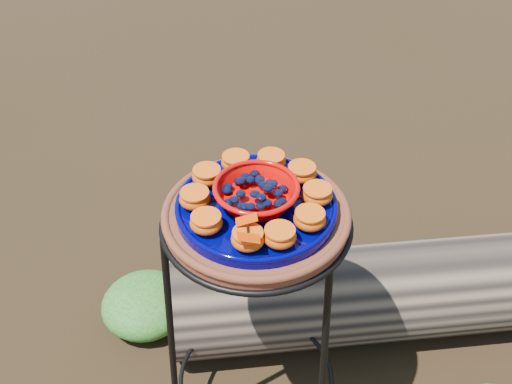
% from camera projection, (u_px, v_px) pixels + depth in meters
% --- Properties ---
extents(plant_stand, '(0.44, 0.44, 0.70)m').
position_uv_depth(plant_stand, '(256.00, 329.00, 1.56)').
color(plant_stand, black).
rests_on(plant_stand, ground).
extents(terracotta_saucer, '(0.38, 0.38, 0.03)m').
position_uv_depth(terracotta_saucer, '(256.00, 217.00, 1.32)').
color(terracotta_saucer, maroon).
rests_on(terracotta_saucer, plant_stand).
extents(cobalt_plate, '(0.33, 0.33, 0.02)m').
position_uv_depth(cobalt_plate, '(256.00, 207.00, 1.31)').
color(cobalt_plate, '#010036').
rests_on(cobalt_plate, terracotta_saucer).
extents(red_bowl, '(0.16, 0.16, 0.05)m').
position_uv_depth(red_bowl, '(256.00, 195.00, 1.29)').
color(red_bowl, '#C50502').
rests_on(red_bowl, cobalt_plate).
extents(glass_gems, '(0.13, 0.13, 0.02)m').
position_uv_depth(glass_gems, '(256.00, 182.00, 1.26)').
color(glass_gems, black).
rests_on(glass_gems, red_bowl).
extents(orange_half_0, '(0.06, 0.06, 0.04)m').
position_uv_depth(orange_half_0, '(248.00, 239.00, 1.19)').
color(orange_half_0, '#CE440D').
rests_on(orange_half_0, cobalt_plate).
extents(orange_half_1, '(0.06, 0.06, 0.04)m').
position_uv_depth(orange_half_1, '(280.00, 236.00, 1.20)').
color(orange_half_1, '#CE440D').
rests_on(orange_half_1, cobalt_plate).
extents(orange_half_2, '(0.06, 0.06, 0.04)m').
position_uv_depth(orange_half_2, '(310.00, 219.00, 1.24)').
color(orange_half_2, '#CE440D').
rests_on(orange_half_2, cobalt_plate).
extents(orange_half_3, '(0.06, 0.06, 0.04)m').
position_uv_depth(orange_half_3, '(317.00, 195.00, 1.29)').
color(orange_half_3, '#CE440D').
rests_on(orange_half_3, cobalt_plate).
extents(orange_half_4, '(0.06, 0.06, 0.04)m').
position_uv_depth(orange_half_4, '(302.00, 173.00, 1.35)').
color(orange_half_4, '#CE440D').
rests_on(orange_half_4, cobalt_plate).
extents(orange_half_5, '(0.06, 0.06, 0.04)m').
position_uv_depth(orange_half_5, '(271.00, 161.00, 1.38)').
color(orange_half_5, '#CE440D').
rests_on(orange_half_5, cobalt_plate).
extents(orange_half_6, '(0.06, 0.06, 0.04)m').
position_uv_depth(orange_half_6, '(236.00, 162.00, 1.38)').
color(orange_half_6, '#CE440D').
rests_on(orange_half_6, cobalt_plate).
extents(orange_half_7, '(0.06, 0.06, 0.04)m').
position_uv_depth(orange_half_7, '(207.00, 176.00, 1.34)').
color(orange_half_7, '#CE440D').
rests_on(orange_half_7, cobalt_plate).
extents(orange_half_8, '(0.06, 0.06, 0.04)m').
position_uv_depth(orange_half_8, '(195.00, 199.00, 1.28)').
color(orange_half_8, '#CE440D').
rests_on(orange_half_8, cobalt_plate).
extents(orange_half_9, '(0.06, 0.06, 0.04)m').
position_uv_depth(orange_half_9, '(206.00, 223.00, 1.23)').
color(orange_half_9, '#CE440D').
rests_on(orange_half_9, cobalt_plate).
extents(butterfly, '(0.10, 0.08, 0.02)m').
position_uv_depth(butterfly, '(248.00, 229.00, 1.18)').
color(butterfly, '#CF3400').
rests_on(butterfly, orange_half_0).
extents(driftwood_log, '(1.61, 0.93, 0.29)m').
position_uv_depth(driftwood_log, '(433.00, 288.00, 1.93)').
color(driftwood_log, black).
rests_on(driftwood_log, ground).
extents(foliage_left, '(0.27, 0.27, 0.14)m').
position_uv_depth(foliage_left, '(145.00, 303.00, 1.98)').
color(foliage_left, '#1B490F').
rests_on(foliage_left, ground).
extents(foliage_back, '(0.27, 0.27, 0.14)m').
position_uv_depth(foliage_back, '(234.00, 238.00, 2.21)').
color(foliage_back, '#1B490F').
rests_on(foliage_back, ground).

